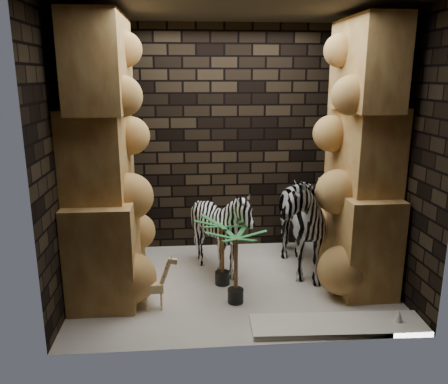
{
  "coord_description": "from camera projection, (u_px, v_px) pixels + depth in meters",
  "views": [
    {
      "loc": [
        -0.52,
        -4.79,
        2.34
      ],
      "look_at": [
        -0.1,
        0.15,
        1.06
      ],
      "focal_mm": 36.24,
      "sensor_mm": 36.0,
      "label": 1
    }
  ],
  "objects": [
    {
      "name": "rock_pillar_right",
      "position": [
        362.0,
        154.0,
        4.99
      ],
      "size": [
        0.58,
        1.25,
        3.0
      ],
      "primitive_type": null,
      "color": "#D4B562",
      "rests_on": "floor"
    },
    {
      "name": "palm_front",
      "position": [
        222.0,
        251.0,
        5.14
      ],
      "size": [
        0.36,
        0.36,
        0.81
      ],
      "primitive_type": null,
      "color": "#186A30",
      "rests_on": "floor"
    },
    {
      "name": "palm_back",
      "position": [
        236.0,
        266.0,
        4.71
      ],
      "size": [
        0.36,
        0.36,
        0.82
      ],
      "primitive_type": null,
      "color": "#186A30",
      "rests_on": "floor"
    },
    {
      "name": "wall_right",
      "position": [
        391.0,
        154.0,
        5.02
      ],
      "size": [
        0.0,
        3.0,
        3.0
      ],
      "primitive_type": "plane",
      "rotation": [
        1.57,
        0.0,
        -1.57
      ],
      "color": "black",
      "rests_on": "ground"
    },
    {
      "name": "rock_pillar_left",
      "position": [
        102.0,
        158.0,
        4.75
      ],
      "size": [
        0.68,
        1.3,
        3.0
      ],
      "primitive_type": null,
      "color": "#D4B562",
      "rests_on": "floor"
    },
    {
      "name": "ceiling",
      "position": [
        235.0,
        7.0,
        4.5
      ],
      "size": [
        3.5,
        3.5,
        0.0
      ],
      "primitive_type": "plane",
      "rotation": [
        3.14,
        0.0,
        0.0
      ],
      "color": "#363129",
      "rests_on": "ground"
    },
    {
      "name": "giraffe_toy",
      "position": [
        153.0,
        282.0,
        4.6
      ],
      "size": [
        0.31,
        0.12,
        0.6
      ],
      "primitive_type": null,
      "rotation": [
        0.0,
        0.0,
        0.05
      ],
      "color": "#FED693",
      "rests_on": "floor"
    },
    {
      "name": "surfboard",
      "position": [
        338.0,
        325.0,
        4.33
      ],
      "size": [
        1.69,
        0.48,
        0.05
      ],
      "primitive_type": "cube",
      "rotation": [
        0.0,
        0.0,
        -0.04
      ],
      "color": "white",
      "rests_on": "floor"
    },
    {
      "name": "zebra_right",
      "position": [
        291.0,
        211.0,
        5.43
      ],
      "size": [
        0.81,
        1.35,
        1.53
      ],
      "primitive_type": "imported",
      "rotation": [
        0.0,
        0.0,
        0.09
      ],
      "color": "white",
      "rests_on": "floor"
    },
    {
      "name": "wall_front",
      "position": [
        251.0,
        183.0,
        3.67
      ],
      "size": [
        3.5,
        0.0,
        3.5
      ],
      "primitive_type": "plane",
      "rotation": [
        -1.57,
        0.0,
        0.0
      ],
      "color": "black",
      "rests_on": "ground"
    },
    {
      "name": "floor",
      "position": [
        234.0,
        283.0,
        5.25
      ],
      "size": [
        3.5,
        3.5,
        0.0
      ],
      "primitive_type": "plane",
      "color": "beige",
      "rests_on": "ground"
    },
    {
      "name": "wall_back",
      "position": [
        224.0,
        140.0,
        6.08
      ],
      "size": [
        3.5,
        0.0,
        3.5
      ],
      "primitive_type": "plane",
      "rotation": [
        1.57,
        0.0,
        0.0
      ],
      "color": "black",
      "rests_on": "ground"
    },
    {
      "name": "zebra_left",
      "position": [
        221.0,
        235.0,
        5.35
      ],
      "size": [
        1.16,
        1.31,
        1.02
      ],
      "primitive_type": "imported",
      "rotation": [
        0.0,
        0.0,
        -0.26
      ],
      "color": "white",
      "rests_on": "floor"
    },
    {
      "name": "wall_left",
      "position": [
        68.0,
        158.0,
        4.73
      ],
      "size": [
        0.0,
        3.0,
        3.0
      ],
      "primitive_type": "plane",
      "rotation": [
        1.57,
        0.0,
        1.57
      ],
      "color": "black",
      "rests_on": "ground"
    }
  ]
}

